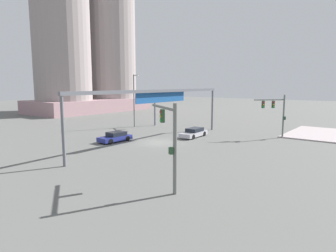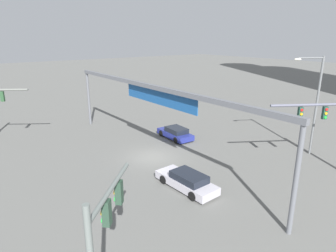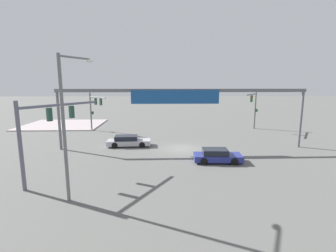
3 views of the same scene
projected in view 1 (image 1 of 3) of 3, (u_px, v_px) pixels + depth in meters
The scene contains 10 objects.
ground_plane at pixel (158, 143), 36.00m from camera, with size 227.00×227.00×0.00m, color #5F5F5C.
sidewalk_corner at pixel (332, 135), 41.22m from camera, with size 12.70×10.97×0.15m, color #AB9D9F.
traffic_signal_near_corner at pixel (158, 102), 49.03m from camera, with size 3.60×5.61×5.96m.
traffic_signal_opposite_side at pixel (276, 110), 38.74m from camera, with size 3.07×3.38×5.72m.
traffic_signal_cross_street at pixel (170, 133), 19.60m from camera, with size 3.36×4.39×5.91m.
streetlamp_curved_arm at pixel (134, 97), 48.37m from camera, with size 1.50×2.41×8.66m.
overhead_sign_gantry at pixel (160, 97), 35.28m from camera, with size 26.56×0.43×6.47m.
highrise_twin_tower at pixel (87, 2), 74.20m from camera, with size 30.80×15.34×56.20m.
sedan_car_approaching at pixel (194, 133), 39.88m from camera, with size 4.88×1.98×1.21m.
sedan_car_waiting_far at pixel (115, 137), 36.63m from camera, with size 4.37×2.07×1.21m.
Camera 1 is at (-27.40, -22.38, 7.08)m, focal length 31.50 mm.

